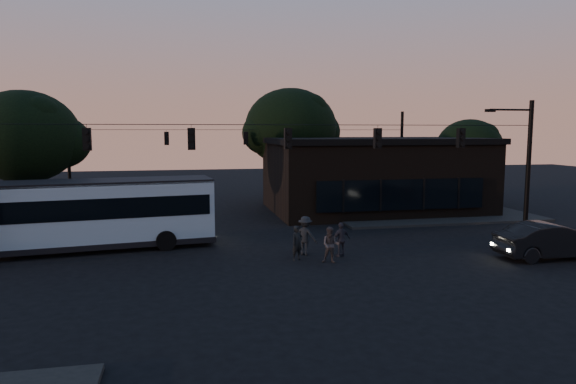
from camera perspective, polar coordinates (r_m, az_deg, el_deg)
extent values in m
plane|color=black|center=(21.34, 2.23, -9.29)|extent=(120.00, 120.00, 0.00)
cube|color=black|center=(38.36, 14.65, -2.17)|extent=(14.00, 10.00, 0.15)
cube|color=black|center=(35.54, -26.36, -3.36)|extent=(14.00, 10.00, 0.15)
cube|color=black|center=(38.67, 9.45, 1.65)|extent=(15.00, 10.00, 5.00)
cube|color=black|center=(38.53, 9.53, 5.65)|extent=(15.40, 10.40, 0.40)
cube|color=black|center=(34.05, 12.55, -0.29)|extent=(11.50, 0.18, 2.00)
cylinder|color=black|center=(43.02, 0.29, 1.59)|extent=(0.44, 0.44, 4.00)
ellipsoid|color=black|center=(42.84, 0.30, 7.19)|extent=(7.60, 7.60, 6.46)
cylinder|color=black|center=(44.54, 19.33, 0.74)|extent=(0.44, 0.44, 3.00)
ellipsoid|color=black|center=(44.34, 19.49, 4.79)|extent=(5.20, 5.20, 4.42)
cylinder|color=black|center=(34.34, -26.93, -0.81)|extent=(0.44, 0.44, 3.60)
ellipsoid|color=black|center=(34.09, -27.27, 5.50)|extent=(6.40, 6.40, 5.44)
cylinder|color=black|center=(29.99, 25.12, 2.03)|extent=(0.24, 0.24, 7.50)
cylinder|color=black|center=(24.40, 0.00, 7.48)|extent=(26.00, 0.03, 0.03)
cube|color=black|center=(24.22, -21.43, 5.48)|extent=(0.34, 0.30, 1.00)
cube|color=black|center=(23.89, -10.68, 5.82)|extent=(0.34, 0.30, 1.00)
cube|color=black|center=(24.40, 0.00, 5.96)|extent=(0.34, 0.30, 1.00)
cube|color=black|center=(25.71, 9.92, 5.90)|extent=(0.34, 0.30, 1.00)
cube|color=black|center=(27.69, 18.64, 5.70)|extent=(0.34, 0.30, 1.00)
cylinder|color=black|center=(40.73, -23.18, 3.22)|extent=(0.24, 0.24, 7.50)
cylinder|color=black|center=(43.81, 12.47, 3.82)|extent=(0.24, 0.24, 7.50)
cylinder|color=black|center=(40.20, -4.72, 6.91)|extent=(26.00, 0.03, 0.03)
cube|color=black|center=(39.90, -13.34, 5.82)|extent=(0.34, 0.30, 1.00)
cube|color=black|center=(40.20, -4.71, 5.98)|extent=(0.34, 0.30, 1.00)
cube|color=black|center=(41.38, 3.61, 6.02)|extent=(0.34, 0.30, 1.00)
cube|color=#9AB4C4|center=(27.26, -21.48, -2.03)|extent=(12.51, 4.32, 2.90)
cube|color=black|center=(27.23, -21.51, -1.45)|extent=(12.03, 4.30, 1.00)
cube|color=black|center=(27.09, -21.62, 1.00)|extent=(12.51, 4.32, 0.17)
cube|color=black|center=(27.53, -21.34, -5.24)|extent=(12.62, 4.39, 0.28)
cylinder|color=black|center=(26.24, -13.39, -5.28)|extent=(1.03, 0.40, 1.00)
cylinder|color=black|center=(28.96, -13.95, -4.17)|extent=(1.03, 0.40, 1.00)
imported|color=black|center=(26.87, 27.20, -4.84)|extent=(5.15, 1.94, 1.68)
imported|color=black|center=(23.62, 1.03, -5.69)|extent=(0.69, 0.60, 1.60)
imported|color=#363132|center=(23.23, 4.77, -5.88)|extent=(0.96, 0.86, 1.64)
imported|color=#282831|center=(24.42, 5.93, -5.27)|extent=(1.03, 0.65, 1.64)
imported|color=black|center=(24.63, 1.93, -4.87)|extent=(1.37, 1.29, 1.86)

